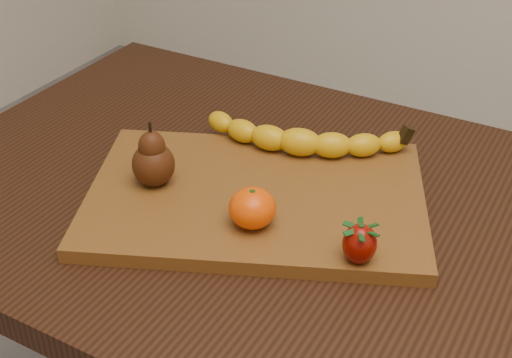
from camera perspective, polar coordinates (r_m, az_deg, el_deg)
The scene contains 6 objects.
table at distance 1.05m, azimuth 0.66°, elevation -5.61°, with size 1.00×0.70×0.76m.
cutting_board at distance 0.96m, azimuth 0.00°, elevation -1.50°, with size 0.45×0.30×0.02m, color brown.
banana at distance 1.03m, azimuth 3.52°, elevation 2.97°, with size 0.26×0.07×0.04m, color #EEB60B, non-canonical shape.
pear at distance 0.96m, azimuth -8.28°, elevation 2.00°, with size 0.06×0.06×0.09m, color #441F0A, non-canonical shape.
mandarin at distance 0.88m, azimuth -0.29°, elevation -2.34°, with size 0.06×0.06×0.05m, color #FF4E02.
strawberry at distance 0.84m, azimuth 8.30°, elevation -5.04°, with size 0.04×0.04×0.05m, color #880B03, non-canonical shape.
Camera 1 is at (0.39, -0.72, 1.32)m, focal length 50.00 mm.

